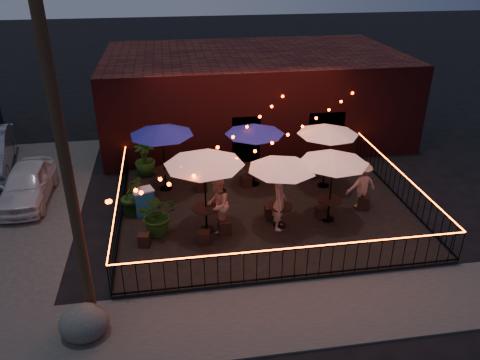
# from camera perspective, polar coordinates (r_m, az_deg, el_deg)

# --- Properties ---
(ground) EXTENTS (110.00, 110.00, 0.00)m
(ground) POSITION_cam_1_polar(r_m,az_deg,el_deg) (15.14, 4.60, -7.64)
(ground) COLOR black
(ground) RESTS_ON ground
(patio) EXTENTS (10.00, 8.00, 0.15)m
(patio) POSITION_cam_1_polar(r_m,az_deg,el_deg) (16.74, 3.06, -3.63)
(patio) COLOR black
(patio) RESTS_ON ground
(sidewalk) EXTENTS (18.00, 2.50, 0.05)m
(sidewalk) POSITION_cam_1_polar(r_m,az_deg,el_deg) (12.66, 8.07, -15.69)
(sidewalk) COLOR #3B3936
(sidewalk) RESTS_ON ground
(brick_building) EXTENTS (14.00, 8.00, 4.00)m
(brick_building) POSITION_cam_1_polar(r_m,az_deg,el_deg) (23.42, 1.57, 10.48)
(brick_building) COLOR black
(brick_building) RESTS_ON ground
(utility_pole) EXTENTS (0.26, 0.26, 8.00)m
(utility_pole) POSITION_cam_1_polar(r_m,az_deg,el_deg) (10.78, -20.22, 0.21)
(utility_pole) COLOR #372916
(utility_pole) RESTS_ON ground
(fence_front) EXTENTS (10.00, 0.04, 1.04)m
(fence_front) POSITION_cam_1_polar(r_m,az_deg,el_deg) (13.18, 6.71, -10.06)
(fence_front) COLOR black
(fence_front) RESTS_ON patio
(fence_left) EXTENTS (0.04, 8.00, 1.04)m
(fence_left) POSITION_cam_1_polar(r_m,az_deg,el_deg) (16.26, -14.44, -3.11)
(fence_left) COLOR black
(fence_left) RESTS_ON patio
(fence_right) EXTENTS (0.04, 8.00, 1.04)m
(fence_right) POSITION_cam_1_polar(r_m,az_deg,el_deg) (18.09, 18.80, -0.58)
(fence_right) COLOR black
(fence_right) RESTS_ON patio
(festoon_lights) EXTENTS (10.02, 8.72, 1.32)m
(festoon_lights) POSITION_cam_1_polar(r_m,az_deg,el_deg) (15.21, -0.22, 3.47)
(festoon_lights) COLOR #F42B01
(festoon_lights) RESTS_ON ground
(cafe_table_0) EXTENTS (2.93, 2.93, 2.77)m
(cafe_table_0) POSITION_cam_1_polar(r_m,az_deg,el_deg) (14.28, -4.40, 2.50)
(cafe_table_0) COLOR black
(cafe_table_0) RESTS_ON patio
(cafe_table_1) EXTENTS (2.89, 2.89, 2.60)m
(cafe_table_1) POSITION_cam_1_polar(r_m,az_deg,el_deg) (17.24, -9.56, 5.95)
(cafe_table_1) COLOR black
(cafe_table_1) RESTS_ON patio
(cafe_table_2) EXTENTS (2.48, 2.48, 2.44)m
(cafe_table_2) POSITION_cam_1_polar(r_m,az_deg,el_deg) (14.68, 5.17, 1.85)
(cafe_table_2) COLOR black
(cafe_table_2) RESTS_ON patio
(cafe_table_3) EXTENTS (2.52, 2.52, 2.47)m
(cafe_table_3) POSITION_cam_1_polar(r_m,az_deg,el_deg) (17.41, 1.80, 6.11)
(cafe_table_3) COLOR black
(cafe_table_3) RESTS_ON patio
(cafe_table_4) EXTENTS (2.74, 2.74, 2.48)m
(cafe_table_4) POSITION_cam_1_polar(r_m,az_deg,el_deg) (15.26, 11.35, 2.57)
(cafe_table_4) COLOR black
(cafe_table_4) RESTS_ON patio
(cafe_table_5) EXTENTS (2.73, 2.73, 2.51)m
(cafe_table_5) POSITION_cam_1_polar(r_m,az_deg,el_deg) (17.57, 10.68, 5.98)
(cafe_table_5) COLOR black
(cafe_table_5) RESTS_ON patio
(bistro_chair_0) EXTENTS (0.39, 0.39, 0.41)m
(bistro_chair_0) POSITION_cam_1_polar(r_m,az_deg,el_deg) (14.89, -11.60, -7.15)
(bistro_chair_0) COLOR black
(bistro_chair_0) RESTS_ON patio
(bistro_chair_1) EXTENTS (0.40, 0.40, 0.42)m
(bistro_chair_1) POSITION_cam_1_polar(r_m,az_deg,el_deg) (14.74, -4.39, -6.99)
(bistro_chair_1) COLOR black
(bistro_chair_1) RESTS_ON patio
(bistro_chair_2) EXTENTS (0.46, 0.46, 0.51)m
(bistro_chair_2) POSITION_cam_1_polar(r_m,az_deg,el_deg) (17.65, -11.65, -1.28)
(bistro_chair_2) COLOR black
(bistro_chair_2) RESTS_ON patio
(bistro_chair_3) EXTENTS (0.44, 0.44, 0.48)m
(bistro_chair_3) POSITION_cam_1_polar(r_m,az_deg,el_deg) (17.80, -4.68, -0.58)
(bistro_chair_3) COLOR black
(bistro_chair_3) RESTS_ON patio
(bistro_chair_4) EXTENTS (0.41, 0.41, 0.47)m
(bistro_chair_4) POSITION_cam_1_polar(r_m,az_deg,el_deg) (15.17, -1.90, -5.73)
(bistro_chair_4) COLOR black
(bistro_chair_4) RESTS_ON patio
(bistro_chair_5) EXTENTS (0.37, 0.37, 0.43)m
(bistro_chair_5) POSITION_cam_1_polar(r_m,az_deg,el_deg) (16.03, 3.72, -3.93)
(bistro_chair_5) COLOR black
(bistro_chair_5) RESTS_ON patio
(bistro_chair_6) EXTENTS (0.44, 0.44, 0.43)m
(bistro_chair_6) POSITION_cam_1_polar(r_m,az_deg,el_deg) (18.08, 0.75, -0.12)
(bistro_chair_6) COLOR black
(bistro_chair_6) RESTS_ON patio
(bistro_chair_7) EXTENTS (0.46, 0.46, 0.41)m
(bistro_chair_7) POSITION_cam_1_polar(r_m,az_deg,el_deg) (18.69, 5.50, 0.65)
(bistro_chair_7) COLOR black
(bistro_chair_7) RESTS_ON patio
(bistro_chair_8) EXTENTS (0.39, 0.39, 0.41)m
(bistro_chair_8) POSITION_cam_1_polar(r_m,az_deg,el_deg) (16.25, 9.88, -3.89)
(bistro_chair_8) COLOR black
(bistro_chair_8) RESTS_ON patio
(bistro_chair_9) EXTENTS (0.53, 0.53, 0.48)m
(bistro_chair_9) POSITION_cam_1_polar(r_m,az_deg,el_deg) (17.11, 14.79, -2.64)
(bistro_chair_9) COLOR black
(bistro_chair_9) RESTS_ON patio
(bistro_chair_10) EXTENTS (0.37, 0.37, 0.42)m
(bistro_chair_10) POSITION_cam_1_polar(r_m,az_deg,el_deg) (19.05, 9.10, 0.95)
(bistro_chair_10) COLOR black
(bistro_chair_10) RESTS_ON patio
(bistro_chair_11) EXTENTS (0.47, 0.47, 0.44)m
(bistro_chair_11) POSITION_cam_1_polar(r_m,az_deg,el_deg) (19.88, 12.87, 1.76)
(bistro_chair_11) COLOR black
(bistro_chair_11) RESTS_ON patio
(patron_a) EXTENTS (0.63, 0.79, 1.90)m
(patron_a) POSITION_cam_1_polar(r_m,az_deg,el_deg) (15.14, 4.84, -2.74)
(patron_a) COLOR #CFA08A
(patron_a) RESTS_ON patio
(patron_b) EXTENTS (0.96, 1.10, 1.93)m
(patron_b) POSITION_cam_1_polar(r_m,az_deg,el_deg) (14.96, -2.75, -2.99)
(patron_b) COLOR beige
(patron_b) RESTS_ON patio
(patron_c) EXTENTS (1.22, 0.84, 1.74)m
(patron_c) POSITION_cam_1_polar(r_m,az_deg,el_deg) (16.91, 14.62, -0.57)
(patron_c) COLOR tan
(patron_c) RESTS_ON patio
(potted_shrub_a) EXTENTS (1.32, 1.16, 1.44)m
(potted_shrub_a) POSITION_cam_1_polar(r_m,az_deg,el_deg) (15.12, -9.97, -4.12)
(potted_shrub_a) COLOR #0C3E0F
(potted_shrub_a) RESTS_ON patio
(potted_shrub_b) EXTENTS (0.97, 0.88, 1.46)m
(potted_shrub_b) POSITION_cam_1_polar(r_m,az_deg,el_deg) (16.38, -13.06, -1.85)
(potted_shrub_b) COLOR #1A3E0D
(potted_shrub_b) RESTS_ON patio
(potted_shrub_c) EXTENTS (1.03, 1.03, 1.49)m
(potted_shrub_c) POSITION_cam_1_polar(r_m,az_deg,el_deg) (19.14, -11.53, 2.64)
(potted_shrub_c) COLOR #0D3C0F
(potted_shrub_c) RESTS_ON patio
(cooler) EXTENTS (0.83, 0.71, 0.93)m
(cooler) POSITION_cam_1_polar(r_m,az_deg,el_deg) (16.48, -11.67, -2.55)
(cooler) COLOR #1B62B3
(cooler) RESTS_ON patio
(boulder) EXTENTS (1.31, 1.23, 0.81)m
(boulder) POSITION_cam_1_polar(r_m,az_deg,el_deg) (12.31, -18.48, -16.20)
(boulder) COLOR #454641
(boulder) RESTS_ON ground
(car_white) EXTENTS (1.60, 3.95, 1.34)m
(car_white) POSITION_cam_1_polar(r_m,az_deg,el_deg) (18.87, -24.52, -0.46)
(car_white) COLOR silver
(car_white) RESTS_ON ground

